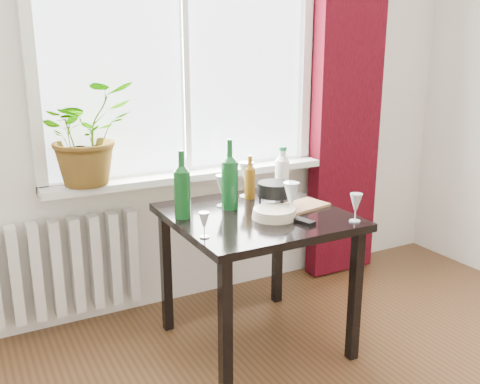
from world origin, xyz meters
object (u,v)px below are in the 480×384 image
wine_bottle_right (230,174)px  wineglass_front_left (204,225)px  plate_stack (274,214)px  fondue_pot (275,195)px  potted_plant (86,133)px  wineglass_back_left (223,190)px  wineglass_far_right (356,207)px  bottle_amber (250,177)px  cleaning_bottle (282,171)px  cutting_board (302,206)px  table (256,230)px  wineglass_front_right (291,200)px  tv_remote (299,220)px  wine_bottle_left (182,184)px  radiator (66,267)px  wineglass_back_center (246,179)px

wine_bottle_right → wineglass_front_left: 0.47m
plate_stack → fondue_pot: bearing=57.6°
potted_plant → wineglass_back_left: bearing=-33.8°
potted_plant → wineglass_far_right: size_ratio=3.81×
bottle_amber → wineglass_front_left: bottle_amber is taller
cleaning_bottle → cutting_board: cleaning_bottle is taller
cleaning_bottle → plate_stack: (-0.27, -0.35, -0.12)m
table → wineglass_front_right: (0.10, -0.16, 0.19)m
cutting_board → potted_plant: bearing=147.3°
wine_bottle_right → fondue_pot: size_ratio=1.82×
potted_plant → tv_remote: potted_plant is taller
table → wineglass_front_left: (-0.38, -0.20, 0.15)m
wine_bottle_left → cleaning_bottle: bearing=10.8°
wineglass_front_right → radiator: bearing=140.5°
cleaning_bottle → tv_remote: (-0.19, -0.46, -0.13)m
wineglass_front_right → wineglass_back_left: 0.40m
wineglass_back_left → plate_stack: wineglass_back_left is taller
bottle_amber → wineglass_back_left: 0.21m
table → wineglass_back_center: wineglass_back_center is taller
wine_bottle_right → wineglass_front_right: size_ratio=2.00×
cleaning_bottle → wineglass_front_right: 0.44m
cutting_board → wineglass_back_left: bearing=149.2°
table → fondue_pot: size_ratio=4.14×
table → bottle_amber: (0.10, 0.25, 0.21)m
wine_bottle_right → wineglass_front_right: 0.36m
plate_stack → cutting_board: 0.25m
wineglass_back_left → fondue_pot: bearing=-36.1°
wineglass_back_center → fondue_pot: 0.27m
wineglass_back_left → fondue_pot: wineglass_back_left is taller
wineglass_far_right → plate_stack: (-0.32, 0.23, -0.05)m
cleaning_bottle → wine_bottle_right: bearing=-165.5°
radiator → tv_remote: tv_remote is taller
cleaning_bottle → tv_remote: bearing=-112.7°
wineglass_back_left → tv_remote: size_ratio=1.03×
cleaning_bottle → fondue_pot: (-0.18, -0.21, -0.07)m
wineglass_back_center → tv_remote: (0.01, -0.51, -0.09)m
potted_plant → cleaning_bottle: 1.09m
potted_plant → wineglass_front_left: potted_plant is taller
wineglass_front_right → wine_bottle_left: bearing=150.3°
plate_stack → bottle_amber: bearing=79.5°
wine_bottle_right → wineglass_front_left: wine_bottle_right is taller
wineglass_back_center → wineglass_back_left: size_ratio=1.19×
radiator → potted_plant: 0.76m
cutting_board → table: bearing=174.1°
radiator → wineglass_front_right: size_ratio=4.27×
wine_bottle_right → bottle_amber: 0.23m
wineglass_front_left → table: bearing=27.6°
wineglass_front_right → plate_stack: 0.11m
wineglass_front_right → fondue_pot: (0.02, 0.18, -0.02)m
bottle_amber → wineglass_front_left: 0.67m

